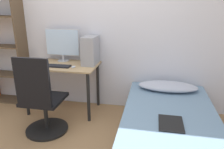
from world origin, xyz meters
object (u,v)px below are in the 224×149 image
(monitor, at_px, (62,44))
(pc_tower, at_px, (90,50))
(office_chair, at_px, (42,105))
(bed, at_px, (169,131))
(keyboard, at_px, (56,66))

(monitor, xyz_separation_m, pc_tower, (0.46, -0.09, -0.06))
(office_chair, distance_m, bed, 1.52)
(office_chair, distance_m, keyboard, 0.64)
(monitor, relative_size, keyboard, 1.25)
(monitor, distance_m, pc_tower, 0.48)
(keyboard, height_order, pc_tower, pc_tower)
(keyboard, distance_m, pc_tower, 0.53)
(bed, xyz_separation_m, keyboard, (-1.55, 0.52, 0.52))
(office_chair, relative_size, bed, 0.54)
(office_chair, xyz_separation_m, bed, (1.51, 0.01, -0.17))
(office_chair, bearing_deg, keyboard, 94.27)
(bed, bearing_deg, pc_tower, 145.97)
(bed, relative_size, pc_tower, 4.71)
(office_chair, bearing_deg, pc_tower, 62.05)
(pc_tower, bearing_deg, monitor, 168.67)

